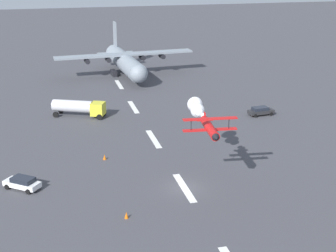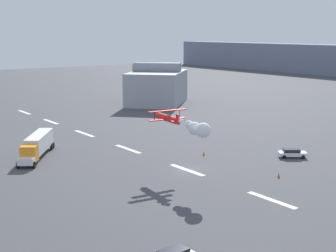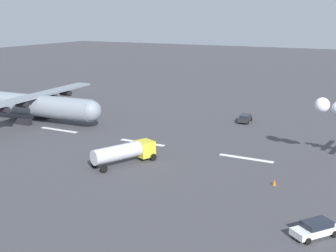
{
  "view_description": "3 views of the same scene",
  "coord_description": "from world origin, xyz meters",
  "px_view_note": "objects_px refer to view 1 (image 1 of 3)",
  "views": [
    {
      "loc": [
        -52.2,
        15.28,
        27.1
      ],
      "look_at": [
        9.39,
        -0.3,
        4.81
      ],
      "focal_mm": 52.52,
      "sensor_mm": 36.0,
      "label": 1
    },
    {
      "loc": [
        58.41,
        -46.63,
        21.21
      ],
      "look_at": [
        -1.65,
        -2.46,
        6.98
      ],
      "focal_mm": 53.33,
      "sensor_mm": 36.0,
      "label": 2
    },
    {
      "loc": [
        -0.49,
        58.63,
        20.1
      ],
      "look_at": [
        30.02,
        0.0,
        3.31
      ],
      "focal_mm": 47.12,
      "sensor_mm": 36.0,
      "label": 3
    }
  ],
  "objects_px": {
    "airport_staff_sedan": "(22,183)",
    "traffic_cone_near": "(126,215)",
    "cargo_transport_plane": "(126,62)",
    "stunt_biplane_red": "(200,113)",
    "followme_car_yellow": "(261,111)",
    "traffic_cone_far": "(105,157)",
    "fuel_tanker_truck": "(79,107)"
  },
  "relations": [
    {
      "from": "cargo_transport_plane",
      "to": "airport_staff_sedan",
      "type": "relative_size",
      "value": 6.94
    },
    {
      "from": "cargo_transport_plane",
      "to": "fuel_tanker_truck",
      "type": "height_order",
      "value": "cargo_transport_plane"
    },
    {
      "from": "fuel_tanker_truck",
      "to": "traffic_cone_far",
      "type": "bearing_deg",
      "value": -174.98
    },
    {
      "from": "stunt_biplane_red",
      "to": "traffic_cone_far",
      "type": "xyz_separation_m",
      "value": [
        7.08,
        11.56,
        -7.7
      ]
    },
    {
      "from": "followme_car_yellow",
      "to": "traffic_cone_near",
      "type": "distance_m",
      "value": 41.78
    },
    {
      "from": "followme_car_yellow",
      "to": "traffic_cone_far",
      "type": "xyz_separation_m",
      "value": [
        -13.18,
        29.46,
        -0.44
      ]
    },
    {
      "from": "traffic_cone_near",
      "to": "fuel_tanker_truck",
      "type": "bearing_deg",
      "value": 3.15
    },
    {
      "from": "stunt_biplane_red",
      "to": "airport_staff_sedan",
      "type": "distance_m",
      "value": 23.55
    },
    {
      "from": "stunt_biplane_red",
      "to": "traffic_cone_near",
      "type": "xyz_separation_m",
      "value": [
        -9.61,
        11.31,
        -7.7
      ]
    },
    {
      "from": "cargo_transport_plane",
      "to": "fuel_tanker_truck",
      "type": "bearing_deg",
      "value": 154.52
    },
    {
      "from": "stunt_biplane_red",
      "to": "traffic_cone_near",
      "type": "bearing_deg",
      "value": 130.37
    },
    {
      "from": "fuel_tanker_truck",
      "to": "traffic_cone_near",
      "type": "distance_m",
      "value": 37.1
    },
    {
      "from": "airport_staff_sedan",
      "to": "traffic_cone_near",
      "type": "xyz_separation_m",
      "value": [
        -10.12,
        -11.09,
        -0.44
      ]
    },
    {
      "from": "fuel_tanker_truck",
      "to": "followme_car_yellow",
      "type": "distance_m",
      "value": 32.07
    },
    {
      "from": "stunt_biplane_red",
      "to": "traffic_cone_near",
      "type": "height_order",
      "value": "stunt_biplane_red"
    },
    {
      "from": "cargo_transport_plane",
      "to": "stunt_biplane_red",
      "type": "height_order",
      "value": "cargo_transport_plane"
    },
    {
      "from": "followme_car_yellow",
      "to": "stunt_biplane_red",
      "type": "bearing_deg",
      "value": 138.53
    },
    {
      "from": "fuel_tanker_truck",
      "to": "followme_car_yellow",
      "type": "relative_size",
      "value": 2.03
    },
    {
      "from": "followme_car_yellow",
      "to": "fuel_tanker_truck",
      "type": "bearing_deg",
      "value": 77.12
    },
    {
      "from": "stunt_biplane_red",
      "to": "traffic_cone_far",
      "type": "distance_m",
      "value": 15.59
    },
    {
      "from": "traffic_cone_far",
      "to": "traffic_cone_near",
      "type": "bearing_deg",
      "value": -179.14
    },
    {
      "from": "fuel_tanker_truck",
      "to": "traffic_cone_far",
      "type": "relative_size",
      "value": 12.62
    },
    {
      "from": "traffic_cone_near",
      "to": "traffic_cone_far",
      "type": "relative_size",
      "value": 1.0
    },
    {
      "from": "cargo_transport_plane",
      "to": "traffic_cone_near",
      "type": "xyz_separation_m",
      "value": [
        -64.22,
        10.93,
        -3.06
      ]
    },
    {
      "from": "fuel_tanker_truck",
      "to": "traffic_cone_near",
      "type": "relative_size",
      "value": 12.62
    },
    {
      "from": "followme_car_yellow",
      "to": "traffic_cone_far",
      "type": "distance_m",
      "value": 32.28
    },
    {
      "from": "airport_staff_sedan",
      "to": "traffic_cone_near",
      "type": "height_order",
      "value": "airport_staff_sedan"
    },
    {
      "from": "fuel_tanker_truck",
      "to": "traffic_cone_near",
      "type": "bearing_deg",
      "value": -176.85
    },
    {
      "from": "followme_car_yellow",
      "to": "traffic_cone_near",
      "type": "xyz_separation_m",
      "value": [
        -29.87,
        29.21,
        -0.44
      ]
    },
    {
      "from": "followme_car_yellow",
      "to": "traffic_cone_far",
      "type": "relative_size",
      "value": 6.23
    },
    {
      "from": "cargo_transport_plane",
      "to": "followme_car_yellow",
      "type": "height_order",
      "value": "cargo_transport_plane"
    },
    {
      "from": "stunt_biplane_red",
      "to": "airport_staff_sedan",
      "type": "bearing_deg",
      "value": 88.7
    }
  ]
}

